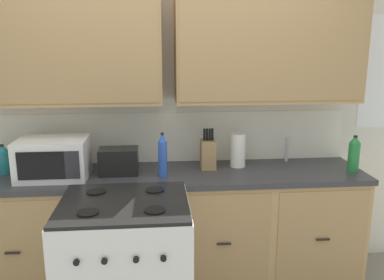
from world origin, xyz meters
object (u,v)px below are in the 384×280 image
object	(u,v)px
microwave	(53,158)
paper_towel_roll	(238,150)
bottle_blue	(163,155)
knife_block	(208,154)
stove_range	(127,274)
bottle_green	(354,154)
bottle_teal	(3,159)
toaster	(119,161)

from	to	relation	value
microwave	paper_towel_roll	distance (m)	1.36
bottle_blue	knife_block	bearing A→B (deg)	26.42
bottle_blue	stove_range	bearing A→B (deg)	-113.82
bottle_green	bottle_teal	world-z (taller)	bottle_green
microwave	paper_towel_roll	size ratio (longest dim) A/B	1.85
toaster	paper_towel_roll	world-z (taller)	paper_towel_roll
stove_range	bottle_green	world-z (taller)	bottle_green
bottle_teal	bottle_blue	bearing A→B (deg)	-8.35
bottle_blue	bottle_teal	distance (m)	1.17
stove_range	toaster	world-z (taller)	toaster
knife_block	toaster	bearing A→B (deg)	-173.23
bottle_blue	bottle_green	distance (m)	1.41
bottle_teal	toaster	bearing A→B (deg)	-5.20
knife_block	microwave	bearing A→B (deg)	-173.84
bottle_blue	bottle_teal	world-z (taller)	bottle_blue
microwave	bottle_teal	bearing A→B (deg)	163.10
stove_range	bottle_blue	distance (m)	0.84
toaster	bottle_green	world-z (taller)	bottle_green
stove_range	bottle_teal	distance (m)	1.28
microwave	toaster	xyz separation A→B (m)	(0.45, 0.04, -0.04)
paper_towel_roll	bottle_blue	distance (m)	0.62
knife_block	bottle_teal	distance (m)	1.50
microwave	paper_towel_roll	xyz separation A→B (m)	(1.35, 0.15, -0.01)
paper_towel_roll	bottle_green	bearing A→B (deg)	-14.42
toaster	bottle_blue	world-z (taller)	bottle_blue
microwave	toaster	size ratio (longest dim) A/B	1.71
stove_range	paper_towel_roll	size ratio (longest dim) A/B	3.65
microwave	paper_towel_roll	bearing A→B (deg)	6.16
paper_towel_roll	bottle_teal	xyz separation A→B (m)	(-1.74, -0.03, -0.02)
microwave	bottle_green	xyz separation A→B (m)	(2.17, -0.07, -0.01)
bottle_green	microwave	bearing A→B (deg)	178.26
toaster	knife_block	size ratio (longest dim) A/B	0.90
stove_range	bottle_blue	bearing A→B (deg)	66.18
knife_block	paper_towel_roll	bearing A→B (deg)	6.18
bottle_blue	bottle_teal	bearing A→B (deg)	171.65
bottle_green	bottle_blue	bearing A→B (deg)	179.43
toaster	bottle_teal	bearing A→B (deg)	174.80
toaster	paper_towel_roll	xyz separation A→B (m)	(0.90, 0.10, 0.03)
paper_towel_roll	bottle_teal	bearing A→B (deg)	-179.07
knife_block	bottle_blue	xyz separation A→B (m)	(-0.35, -0.17, 0.04)
microwave	knife_block	distance (m)	1.12
knife_block	bottle_teal	xyz separation A→B (m)	(-1.50, -0.00, -0.01)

